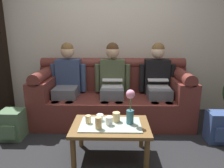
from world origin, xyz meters
TOP-DOWN VIEW (x-y plane):
  - ground_plane at (0.00, 0.00)m, footprint 14.00×14.00m
  - back_wall_patterned at (0.00, 1.70)m, footprint 6.00×0.12m
  - couch at (-0.00, 1.17)m, footprint 2.35×0.88m
  - person_left at (-0.70, 1.17)m, footprint 0.56×0.67m
  - person_middle at (0.00, 1.17)m, footprint 0.56×0.67m
  - person_right at (0.70, 1.17)m, footprint 0.56×0.67m
  - coffee_table at (0.00, 0.12)m, footprint 0.84×0.55m
  - flower_vase at (0.21, 0.14)m, footprint 0.10×0.10m
  - cup_near_left at (-0.01, 0.10)m, footprint 0.08×0.08m
  - cup_near_right at (-0.24, 0.14)m, footprint 0.06×0.06m
  - cup_far_center at (0.06, 0.19)m, footprint 0.08×0.08m
  - cup_far_left at (-0.12, 0.20)m, footprint 0.08×0.08m
  - cup_far_right at (-0.12, 0.01)m, footprint 0.07×0.07m
  - backpack_left at (-1.30, 0.53)m, footprint 0.28×0.32m
  - backpack_right at (1.40, 0.50)m, footprint 0.34×0.27m

SIDE VIEW (x-z plane):
  - ground_plane at x=0.00m, z-range 0.00..0.00m
  - backpack_left at x=-1.30m, z-range 0.00..0.39m
  - backpack_right at x=1.40m, z-range 0.00..0.39m
  - coffee_table at x=0.00m, z-range 0.14..0.55m
  - couch at x=0.00m, z-range -0.11..0.85m
  - cup_far_left at x=-0.12m, z-range 0.41..0.48m
  - cup_near_right at x=-0.24m, z-range 0.41..0.50m
  - cup_near_left at x=-0.01m, z-range 0.41..0.50m
  - cup_far_center at x=0.06m, z-range 0.41..0.51m
  - cup_far_right at x=-0.12m, z-range 0.41..0.53m
  - flower_vase at x=0.21m, z-range 0.41..0.80m
  - person_middle at x=0.00m, z-range 0.05..1.27m
  - person_right at x=0.70m, z-range 0.05..1.27m
  - person_left at x=-0.70m, z-range 0.05..1.27m
  - back_wall_patterned at x=0.00m, z-range 0.00..2.90m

